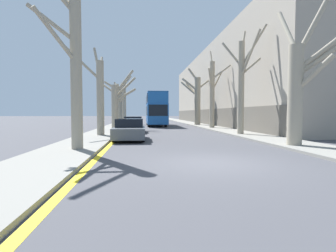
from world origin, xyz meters
The scene contains 17 objects.
ground_plane centered at (0.00, 0.00, 0.00)m, with size 300.00×300.00×0.00m, color #424247.
sidewalk_left centered at (-5.58, 50.00, 0.06)m, with size 2.69×120.00×0.12m, color gray.
sidewalk_right centered at (5.58, 50.00, 0.06)m, with size 2.69×120.00×0.12m, color gray.
building_facade_right centered at (11.91, 31.66, 5.56)m, with size 10.08×49.72×11.15m.
kerb_line_stripe centered at (-4.05, 50.00, 0.00)m, with size 0.24×120.00×0.01m, color yellow.
street_tree_left_0 centered at (-5.37, 3.24, 3.97)m, with size 3.06×3.16×8.54m.
street_tree_left_1 centered at (-5.42, 10.73, 3.12)m, with size 2.85×2.73×6.54m.
street_tree_left_2 centered at (-4.93, 18.87, 2.78)m, with size 2.52×2.08×6.18m.
street_tree_left_3 centered at (-5.41, 25.66, 2.78)m, with size 3.71×2.62×5.81m.
street_tree_left_4 centered at (-5.24, 33.40, 3.55)m, with size 2.84×3.06×7.67m.
street_tree_right_0 centered at (5.31, 3.61, 3.18)m, with size 3.11×3.80×7.37m.
street_tree_right_1 centered at (5.14, 10.63, 4.02)m, with size 2.74×3.04×8.05m.
street_tree_right_2 centered at (5.26, 19.33, 3.95)m, with size 2.41×2.69×8.60m.
street_tree_right_3 centered at (5.04, 26.56, 3.71)m, with size 3.86×2.53×7.85m.
double_decker_bus centered at (-0.49, 26.64, 2.41)m, with size 2.47×10.27×4.25m.
parked_car_0 centered at (-3.14, 8.07, 0.64)m, with size 1.88×4.38×1.33m.
parked_car_1 centered at (-3.14, 14.85, 0.66)m, with size 1.70×4.39×1.38m.
Camera 1 is at (-2.37, -8.50, 1.68)m, focal length 28.00 mm.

